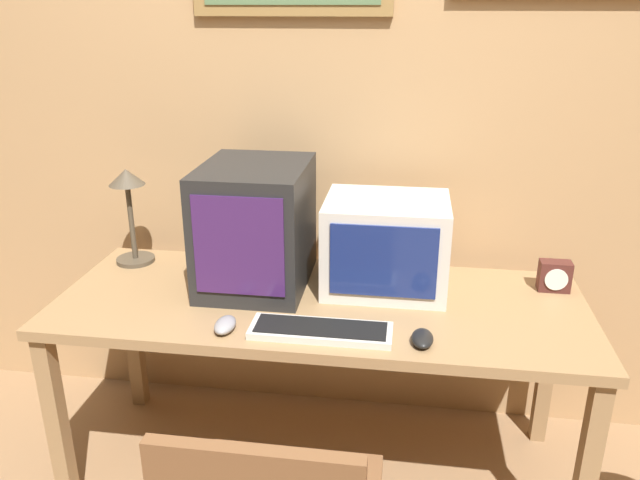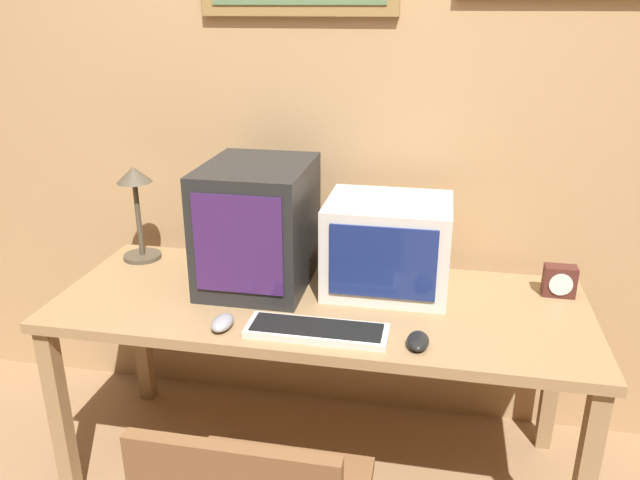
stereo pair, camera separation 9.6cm
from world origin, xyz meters
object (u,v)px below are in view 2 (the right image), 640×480
monitor_right (388,245)px  keyboard_main (317,330)px  desk_clock (560,281)px  mouse_near_keyboard (418,341)px  mouse_far_corner (222,323)px  desk_lamp (136,197)px  monitor_left (258,225)px

monitor_right → keyboard_main: 0.44m
monitor_right → desk_clock: bearing=4.9°
mouse_near_keyboard → keyboard_main: bearing=177.7°
mouse_far_corner → desk_clock: (1.06, 0.45, 0.04)m
keyboard_main → desk_lamp: bearing=150.0°
mouse_far_corner → monitor_right: bearing=40.1°
mouse_near_keyboard → desk_lamp: size_ratio=0.30×
keyboard_main → mouse_far_corner: 0.30m
monitor_right → desk_clock: monitor_right is taller
mouse_far_corner → keyboard_main: bearing=3.8°
monitor_left → desk_clock: (1.05, 0.09, -0.16)m
monitor_right → monitor_left: bearing=-175.7°
keyboard_main → mouse_near_keyboard: size_ratio=3.94×
monitor_left → desk_lamp: 0.54m
mouse_near_keyboard → mouse_far_corner: mouse_far_corner is taller
mouse_near_keyboard → monitor_left: bearing=148.9°
mouse_near_keyboard → mouse_far_corner: (-0.60, -0.01, 0.00)m
monitor_left → mouse_far_corner: (-0.02, -0.36, -0.20)m
keyboard_main → mouse_far_corner: size_ratio=3.92×
monitor_left → mouse_near_keyboard: monitor_left is taller
mouse_near_keyboard → desk_lamp: (-1.11, 0.48, 0.24)m
monitor_left → desk_clock: monitor_left is taller
monitor_left → mouse_far_corner: size_ratio=4.11×
keyboard_main → monitor_right: bearing=65.1°
mouse_far_corner → monitor_left: bearing=87.5°
mouse_near_keyboard → desk_clock: (0.46, 0.44, 0.04)m
mouse_near_keyboard → mouse_far_corner: size_ratio=1.00×
mouse_near_keyboard → desk_lamp: desk_lamp is taller
monitor_left → monitor_right: size_ratio=1.08×
monitor_right → desk_lamp: size_ratio=1.14×
monitor_left → keyboard_main: 0.49m
monitor_right → mouse_far_corner: 0.63m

